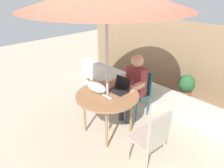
{
  "coord_description": "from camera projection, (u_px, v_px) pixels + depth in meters",
  "views": [
    {
      "loc": [
        2.08,
        -1.89,
        2.3
      ],
      "look_at": [
        0.0,
        0.1,
        0.88
      ],
      "focal_mm": 32.37,
      "sensor_mm": 36.0,
      "label": 1
    }
  ],
  "objects": [
    {
      "name": "planter_wall_low",
      "position": [
        153.0,
        95.0,
        4.24
      ],
      "size": [
        4.81,
        0.2,
        0.45
      ],
      "primitive_type": "cube",
      "color": "beige",
      "rests_on": "ground"
    },
    {
      "name": "potted_plant_near_fence",
      "position": [
        185.0,
        89.0,
        4.08
      ],
      "size": [
        0.32,
        0.32,
        0.72
      ],
      "color": "#9E5138",
      "rests_on": "ground"
    },
    {
      "name": "person_seated",
      "position": [
        134.0,
        84.0,
        3.63
      ],
      "size": [
        0.48,
        0.48,
        1.23
      ],
      "color": "maroon",
      "rests_on": "ground"
    },
    {
      "name": "chair_occupied",
      "position": [
        139.0,
        90.0,
        3.8
      ],
      "size": [
        0.4,
        0.4,
        0.89
      ],
      "color": "#1E606B",
      "rests_on": "ground"
    },
    {
      "name": "patio_table",
      "position": [
        108.0,
        98.0,
        3.24
      ],
      "size": [
        1.01,
        1.01,
        0.73
      ],
      "color": "#9E754C",
      "rests_on": "ground"
    },
    {
      "name": "chair_empty",
      "position": [
        152.0,
        136.0,
        2.63
      ],
      "size": [
        0.43,
        0.43,
        0.89
      ],
      "color": "#B2A899",
      "rests_on": "ground"
    },
    {
      "name": "cat",
      "position": [
        95.0,
        87.0,
        3.27
      ],
      "size": [
        0.65,
        0.21,
        0.17
      ],
      "color": "silver",
      "rests_on": "patio_table"
    },
    {
      "name": "fence_back",
      "position": [
        177.0,
        59.0,
        4.46
      ],
      "size": [
        5.34,
        0.08,
        1.65
      ],
      "primitive_type": "cube",
      "color": "#937756",
      "rests_on": "ground"
    },
    {
      "name": "ground_plane",
      "position": [
        108.0,
        131.0,
        3.54
      ],
      "size": [
        14.0,
        14.0,
        0.0
      ],
      "primitive_type": "plane",
      "color": "beige"
    },
    {
      "name": "laptop",
      "position": [
        120.0,
        87.0,
        3.31
      ],
      "size": [
        0.31,
        0.26,
        0.21
      ],
      "color": "black",
      "rests_on": "patio_table"
    }
  ]
}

